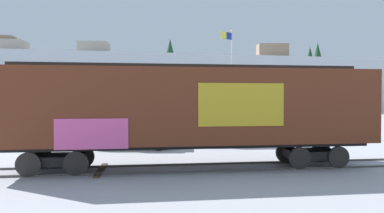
{
  "coord_description": "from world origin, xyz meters",
  "views": [
    {
      "loc": [
        -1.5,
        -13.66,
        2.89
      ],
      "look_at": [
        1.52,
        2.38,
        2.53
      ],
      "focal_mm": 31.4,
      "sensor_mm": 36.0,
      "label": 1
    }
  ],
  "objects_px": {
    "parked_car_green": "(134,133)",
    "parked_car_blue": "(223,131)",
    "flagpole": "(231,71)",
    "freight_car": "(190,108)"
  },
  "relations": [
    {
      "from": "parked_car_green",
      "to": "parked_car_blue",
      "type": "distance_m",
      "value": 5.54
    },
    {
      "from": "flagpole",
      "to": "parked_car_green",
      "type": "height_order",
      "value": "flagpole"
    },
    {
      "from": "freight_car",
      "to": "parked_car_green",
      "type": "bearing_deg",
      "value": 109.55
    },
    {
      "from": "parked_car_green",
      "to": "parked_car_blue",
      "type": "xyz_separation_m",
      "value": [
        5.53,
        0.29,
        -0.03
      ]
    },
    {
      "from": "freight_car",
      "to": "flagpole",
      "type": "height_order",
      "value": "flagpole"
    },
    {
      "from": "flagpole",
      "to": "parked_car_green",
      "type": "xyz_separation_m",
      "value": [
        -8.04,
        -6.93,
        -4.29
      ]
    },
    {
      "from": "parked_car_green",
      "to": "parked_car_blue",
      "type": "height_order",
      "value": "parked_car_green"
    },
    {
      "from": "parked_car_blue",
      "to": "parked_car_green",
      "type": "bearing_deg",
      "value": -177.02
    },
    {
      "from": "flagpole",
      "to": "parked_car_blue",
      "type": "distance_m",
      "value": 8.31
    },
    {
      "from": "flagpole",
      "to": "parked_car_green",
      "type": "bearing_deg",
      "value": -139.25
    }
  ]
}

